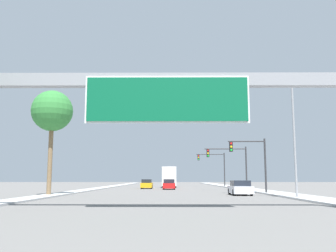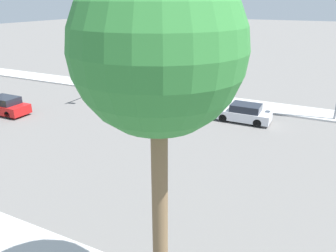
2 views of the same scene
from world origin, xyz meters
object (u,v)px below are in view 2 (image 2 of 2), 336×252
Objects in this scene: car_far_center at (4,106)px; palm_tree_background at (158,54)px; traffic_light_near_intersection at (220,65)px; car_near_center at (243,113)px; traffic_light_mid_block at (116,56)px.

palm_tree_background reaches higher than car_far_center.
traffic_light_near_intersection is 0.59× the size of palm_tree_background.
car_near_center is 0.74× the size of traffic_light_mid_block.
traffic_light_mid_block is 24.74m from palm_tree_background.
car_far_center is 24.40m from palm_tree_background.
palm_tree_background is at bearing -173.61° from car_near_center.
traffic_light_near_intersection is at bearing 13.42° from palm_tree_background.
traffic_light_mid_block is 0.58× the size of palm_tree_background.
car_near_center is at bearing -96.11° from traffic_light_mid_block.
traffic_light_near_intersection is 10.02m from traffic_light_mid_block.
palm_tree_background is at bearing -118.42° from car_far_center.
car_near_center is 0.43× the size of palm_tree_background.
traffic_light_near_intersection reaches higher than car_near_center.
car_far_center is 0.77× the size of traffic_light_near_intersection.
traffic_light_near_intersection reaches higher than car_far_center.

